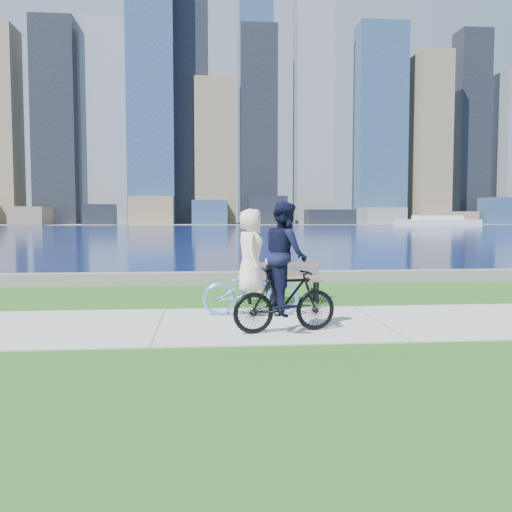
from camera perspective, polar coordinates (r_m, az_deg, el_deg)
The scene contains 11 objects.
ground at distance 10.85m, azimuth 12.02°, elevation -6.47°, with size 320.00×320.00×0.00m, color #215516.
concrete_path at distance 10.85m, azimuth 12.02°, elevation -6.42°, with size 80.00×3.50×0.02m, color #A9A8A3.
seawall at distance 16.78m, azimuth 5.68°, elevation -2.11°, with size 90.00×0.50×0.35m, color slate.
bay_water at distance 82.26m, azimuth -3.18°, elevation 2.63°, with size 320.00×131.00×0.01m, color #0D1B54.
far_shore at distance 140.22m, azimuth -4.11°, elevation 3.22°, with size 320.00×30.00×0.12m, color gray.
city_skyline at distance 141.67m, azimuth -2.74°, elevation 12.97°, with size 179.80×23.74×76.00m.
ferry_far at distance 114.20m, azimuth 17.68°, elevation 3.27°, with size 15.68×4.48×2.13m.
park_bench at distance 13.01m, azimuth 2.66°, elevation -2.22°, with size 1.75×0.65×0.90m.
bollard_lamp at distance 12.28m, azimuth 1.30°, elevation -2.28°, with size 0.17×0.17×1.07m.
cyclist_woman at distance 11.13m, azimuth -0.54°, elevation -2.00°, with size 0.78×1.93×2.08m.
cyclist_man at distance 9.48m, azimuth 2.92°, elevation -2.15°, with size 0.84×1.85×2.19m.
Camera 1 is at (-3.22, -10.17, 1.96)m, focal length 40.00 mm.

